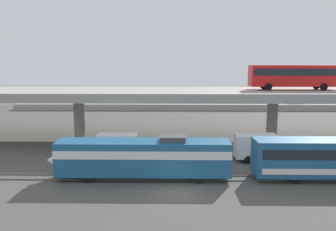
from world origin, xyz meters
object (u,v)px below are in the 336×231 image
(transit_bus_on_overpass, at_px, (293,75))
(service_truck_west, at_px, (110,146))
(train_locomotive, at_px, (135,156))
(parked_car_1, at_px, (76,98))
(parked_car_3, at_px, (101,98))
(service_truck_east, at_px, (264,147))
(parked_car_0, at_px, (294,100))
(parked_car_2, at_px, (299,98))

(transit_bus_on_overpass, bearing_deg, service_truck_west, 23.23)
(service_truck_west, bearing_deg, train_locomotive, 120.20)
(service_truck_west, xyz_separation_m, parked_car_1, (-17.11, 46.69, 0.55))
(parked_car_1, bearing_deg, parked_car_3, 176.12)
(service_truck_east, xyz_separation_m, parked_car_0, (18.16, 42.78, 0.55))
(transit_bus_on_overpass, height_order, parked_car_1, transit_bus_on_overpass)
(train_locomotive, xyz_separation_m, parked_car_2, (34.39, 52.62, -0.00))
(transit_bus_on_overpass, bearing_deg, train_locomotive, 38.64)
(parked_car_0, xyz_separation_m, parked_car_2, (2.44, 3.86, -0.00))
(parked_car_0, bearing_deg, transit_bus_on_overpass, -109.82)
(parked_car_1, bearing_deg, parked_car_2, 179.95)
(parked_car_2, xyz_separation_m, parked_car_3, (-48.54, -0.38, -0.00))
(parked_car_1, bearing_deg, service_truck_east, 126.37)
(service_truck_east, height_order, parked_car_1, service_truck_east)
(transit_bus_on_overpass, relative_size, service_truck_east, 1.76)
(parked_car_2, bearing_deg, service_truck_east, 66.17)
(parked_car_0, relative_size, parked_car_1, 1.00)
(parked_car_0, relative_size, parked_car_2, 1.06)
(parked_car_3, bearing_deg, parked_car_2, -179.55)
(service_truck_west, relative_size, parked_car_1, 1.48)
(parked_car_1, bearing_deg, parked_car_0, 175.74)
(parked_car_3, bearing_deg, parked_car_0, 175.69)
(train_locomotive, xyz_separation_m, parked_car_3, (-14.15, 52.24, -0.00))
(parked_car_0, relative_size, parked_car_3, 1.13)
(train_locomotive, bearing_deg, parked_car_0, -123.23)
(parked_car_0, height_order, parked_car_3, same)
(service_truck_west, relative_size, parked_car_2, 1.57)
(service_truck_east, height_order, parked_car_2, service_truck_east)
(train_locomotive, height_order, parked_car_3, train_locomotive)
(parked_car_2, bearing_deg, train_locomotive, 56.84)
(parked_car_0, bearing_deg, service_truck_east, -113.00)
(parked_car_2, bearing_deg, transit_bus_on_overpass, 68.74)
(service_truck_east, bearing_deg, parked_car_1, 126.37)
(parked_car_2, bearing_deg, parked_car_3, 0.45)
(parked_car_3, bearing_deg, train_locomotive, 105.16)
(parked_car_0, distance_m, parked_car_1, 52.69)
(parked_car_3, bearing_deg, service_truck_west, 102.99)
(parked_car_0, distance_m, parked_car_3, 46.24)
(service_truck_west, xyz_separation_m, parked_car_0, (35.43, 42.78, 0.55))
(parked_car_3, bearing_deg, service_truck_east, 121.14)
(service_truck_east, relative_size, parked_car_3, 1.67)
(parked_car_2, distance_m, parked_car_3, 48.54)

